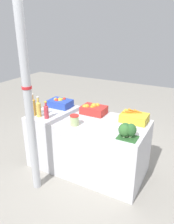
% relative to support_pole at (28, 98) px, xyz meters
% --- Properties ---
extents(ground_plane, '(10.00, 10.00, 0.00)m').
position_rel_support_pole_xyz_m(ground_plane, '(0.38, 0.65, -1.19)').
color(ground_plane, gray).
extents(market_table, '(1.59, 0.76, 0.77)m').
position_rel_support_pole_xyz_m(market_table, '(0.38, 0.65, -0.81)').
color(market_table, silver).
rests_on(market_table, ground_plane).
extents(support_pole, '(0.11, 0.11, 2.39)m').
position_rel_support_pole_xyz_m(support_pole, '(0.00, 0.00, 0.00)').
color(support_pole, '#B7BABF').
rests_on(support_pole, ground_plane).
extents(apple_crate, '(0.34, 0.24, 0.14)m').
position_rel_support_pole_xyz_m(apple_crate, '(-0.20, 0.87, -0.36)').
color(apple_crate, '#2847B7').
rests_on(apple_crate, market_table).
extents(orange_crate, '(0.34, 0.24, 0.15)m').
position_rel_support_pole_xyz_m(orange_crate, '(0.36, 0.86, -0.36)').
color(orange_crate, red).
rests_on(orange_crate, market_table).
extents(carrot_crate, '(0.34, 0.24, 0.14)m').
position_rel_support_pole_xyz_m(carrot_crate, '(0.95, 0.87, -0.37)').
color(carrot_crate, gold).
rests_on(carrot_crate, market_table).
extents(broccoli_pile, '(0.22, 0.18, 0.17)m').
position_rel_support_pole_xyz_m(broccoli_pile, '(1.00, 0.41, -0.33)').
color(broccoli_pile, '#2D602D').
rests_on(broccoli_pile, market_table).
extents(juice_bottle_amber, '(0.08, 0.08, 0.31)m').
position_rel_support_pole_xyz_m(juice_bottle_amber, '(-0.33, 0.42, -0.29)').
color(juice_bottle_amber, gold).
rests_on(juice_bottle_amber, market_table).
extents(juice_bottle_golden, '(0.07, 0.07, 0.28)m').
position_rel_support_pole_xyz_m(juice_bottle_golden, '(-0.23, 0.42, -0.31)').
color(juice_bottle_golden, gold).
rests_on(juice_bottle_golden, market_table).
extents(juice_bottle_ruby, '(0.06, 0.06, 0.24)m').
position_rel_support_pole_xyz_m(juice_bottle_ruby, '(-0.11, 0.42, -0.32)').
color(juice_bottle_ruby, '#B2333D').
rests_on(juice_bottle_ruby, market_table).
extents(pickle_jar, '(0.11, 0.11, 0.13)m').
position_rel_support_pole_xyz_m(pickle_jar, '(0.33, 0.41, -0.36)').
color(pickle_jar, '#B2C684').
rests_on(pickle_jar, market_table).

